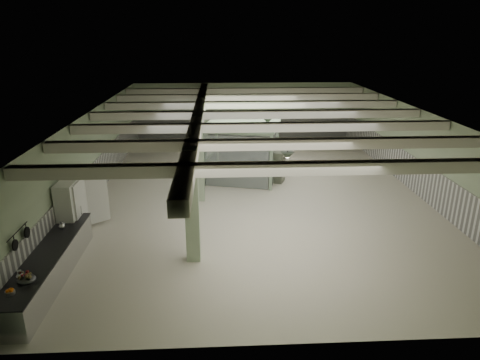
{
  "coord_description": "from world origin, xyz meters",
  "views": [
    {
      "loc": [
        -1.67,
        -17.91,
        6.78
      ],
      "look_at": [
        -0.86,
        -2.3,
        1.3
      ],
      "focal_mm": 32.0,
      "sensor_mm": 36.0,
      "label": 1
    }
  ],
  "objects_px": {
    "prep_counter": "(49,266)",
    "walkin_cooler": "(76,207)",
    "filing_cabinet": "(279,167)",
    "guard_booth": "(242,142)"
  },
  "relations": [
    {
      "from": "prep_counter",
      "to": "walkin_cooler",
      "type": "distance_m",
      "value": 3.06
    },
    {
      "from": "prep_counter",
      "to": "walkin_cooler",
      "type": "height_order",
      "value": "walkin_cooler"
    },
    {
      "from": "walkin_cooler",
      "to": "guard_booth",
      "type": "distance_m",
      "value": 8.28
    },
    {
      "from": "filing_cabinet",
      "to": "walkin_cooler",
      "type": "bearing_deg",
      "value": -123.95
    },
    {
      "from": "walkin_cooler",
      "to": "guard_booth",
      "type": "bearing_deg",
      "value": 42.79
    },
    {
      "from": "prep_counter",
      "to": "guard_booth",
      "type": "relative_size",
      "value": 1.38
    },
    {
      "from": "guard_booth",
      "to": "filing_cabinet",
      "type": "relative_size",
      "value": 2.67
    },
    {
      "from": "prep_counter",
      "to": "filing_cabinet",
      "type": "height_order",
      "value": "filing_cabinet"
    },
    {
      "from": "prep_counter",
      "to": "walkin_cooler",
      "type": "relative_size",
      "value": 2.42
    },
    {
      "from": "walkin_cooler",
      "to": "guard_booth",
      "type": "height_order",
      "value": "guard_booth"
    }
  ]
}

